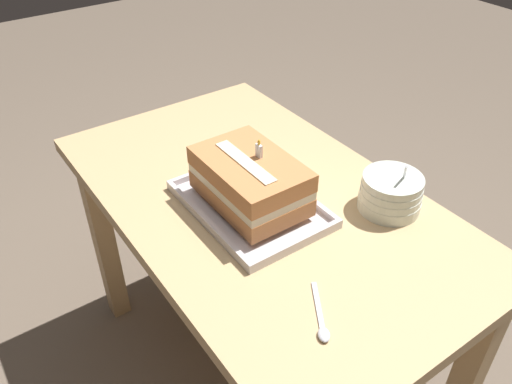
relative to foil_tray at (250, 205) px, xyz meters
The scene contains 6 objects.
ground_plane 0.72m from the foil_tray, 113.01° to the left, with size 8.00×8.00×0.00m, color #6B5B4C.
dining_table 0.13m from the foil_tray, 113.01° to the left, with size 1.12×0.66×0.71m.
foil_tray is the anchor object (origin of this frame).
birthday_cake 0.07m from the foil_tray, 90.00° to the right, with size 0.27×0.18×0.16m.
bowl_stack 0.33m from the foil_tray, 54.83° to the left, with size 0.15×0.15×0.14m.
serving_spoon_near_tray 0.38m from the foil_tray, 14.31° to the right, with size 0.13×0.09×0.01m.
Camera 1 is at (0.82, -0.59, 1.48)m, focal length 36.51 mm.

